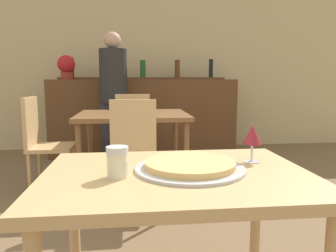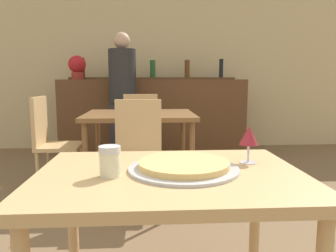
# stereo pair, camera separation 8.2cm
# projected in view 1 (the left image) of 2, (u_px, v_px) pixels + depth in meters

# --- Properties ---
(wall_back) EXTENTS (8.00, 0.05, 2.80)m
(wall_back) POSITION_uv_depth(u_px,v_px,m) (142.00, 59.00, 5.11)
(wall_back) COLOR #D1B784
(wall_back) RESTS_ON ground_plane
(dining_table_near) EXTENTS (1.02, 0.75, 0.72)m
(dining_table_near) POSITION_uv_depth(u_px,v_px,m) (177.00, 193.00, 1.27)
(dining_table_near) COLOR tan
(dining_table_near) RESTS_ON ground_plane
(dining_table_far) EXTENTS (1.05, 0.85, 0.75)m
(dining_table_far) POSITION_uv_depth(u_px,v_px,m) (133.00, 122.00, 3.18)
(dining_table_far) COLOR brown
(dining_table_far) RESTS_ON ground_plane
(bar_counter) EXTENTS (2.60, 0.56, 1.08)m
(bar_counter) POSITION_uv_depth(u_px,v_px,m) (144.00, 117.00, 4.74)
(bar_counter) COLOR brown
(bar_counter) RESTS_ON ground_plane
(bar_back_shelf) EXTENTS (2.39, 0.24, 0.31)m
(bar_back_shelf) POSITION_uv_depth(u_px,v_px,m) (141.00, 75.00, 4.79)
(bar_back_shelf) COLOR brown
(bar_back_shelf) RESTS_ON bar_counter
(chair_far_side_front) EXTENTS (0.40, 0.40, 0.91)m
(chair_far_side_front) POSITION_uv_depth(u_px,v_px,m) (134.00, 150.00, 2.62)
(chair_far_side_front) COLOR tan
(chair_far_side_front) RESTS_ON ground_plane
(chair_far_side_back) EXTENTS (0.40, 0.40, 0.91)m
(chair_far_side_back) POSITION_uv_depth(u_px,v_px,m) (133.00, 128.00, 3.79)
(chair_far_side_back) COLOR tan
(chair_far_side_back) RESTS_ON ground_plane
(chair_far_side_left) EXTENTS (0.40, 0.40, 0.91)m
(chair_far_side_left) POSITION_uv_depth(u_px,v_px,m) (42.00, 139.00, 3.11)
(chair_far_side_left) COLOR tan
(chair_far_side_left) RESTS_ON ground_plane
(pizza_tray) EXTENTS (0.43, 0.43, 0.04)m
(pizza_tray) POSITION_uv_depth(u_px,v_px,m) (190.00, 166.00, 1.28)
(pizza_tray) COLOR #B7B7BC
(pizza_tray) RESTS_ON dining_table_near
(cheese_shaker) EXTENTS (0.08, 0.08, 0.11)m
(cheese_shaker) POSITION_uv_depth(u_px,v_px,m) (117.00, 162.00, 1.18)
(cheese_shaker) COLOR beige
(cheese_shaker) RESTS_ON dining_table_near
(person_standing) EXTENTS (0.34, 0.34, 1.65)m
(person_standing) POSITION_uv_depth(u_px,v_px,m) (114.00, 94.00, 4.07)
(person_standing) COLOR #2D2D38
(person_standing) RESTS_ON ground_plane
(wine_glass) EXTENTS (0.08, 0.08, 0.16)m
(wine_glass) POSITION_uv_depth(u_px,v_px,m) (252.00, 136.00, 1.39)
(wine_glass) COLOR silver
(wine_glass) RESTS_ON dining_table_near
(potted_plant) EXTENTS (0.24, 0.24, 0.33)m
(potted_plant) POSITION_uv_depth(u_px,v_px,m) (66.00, 66.00, 4.47)
(potted_plant) COLOR maroon
(potted_plant) RESTS_ON bar_counter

